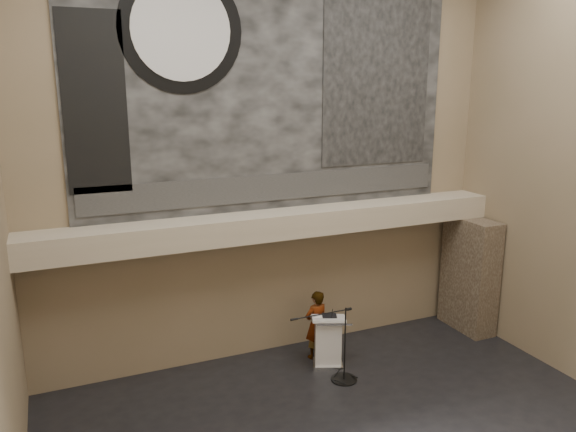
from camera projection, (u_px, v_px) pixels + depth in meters
name	position (u px, v px, depth m)	size (l,w,h in m)	color
wall_back	(273.00, 158.00, 11.52)	(10.00, 0.02, 8.50)	#7A694D
soffit	(280.00, 224.00, 11.47)	(10.00, 0.80, 0.50)	tan
sprinkler_left	(205.00, 246.00, 10.88)	(0.04, 0.04, 0.06)	#B2893D
sprinkler_right	(362.00, 228.00, 12.22)	(0.04, 0.04, 0.06)	#B2893D
banner	(273.00, 86.00, 11.16)	(8.00, 0.05, 5.00)	black
banner_text_strip	(274.00, 187.00, 11.60)	(7.76, 0.02, 0.55)	#2C2C2C
banner_clock_rim	(181.00, 30.00, 10.19)	(2.30, 2.30, 0.02)	black
banner_clock_face	(182.00, 30.00, 10.18)	(1.84, 1.84, 0.02)	silver
banner_building_print	(377.00, 81.00, 12.02)	(2.60, 0.02, 3.60)	black
banner_brick_print	(95.00, 104.00, 9.88)	(1.10, 0.02, 3.20)	black
stone_pier	(469.00, 274.00, 13.24)	(0.60, 1.40, 2.70)	#413428
lectern	(328.00, 341.00, 11.58)	(0.82, 0.71, 1.13)	silver
binder	(329.00, 316.00, 11.46)	(0.29, 0.23, 0.04)	black
papers	(322.00, 319.00, 11.35)	(0.21, 0.29, 0.01)	white
speaker_person	(316.00, 325.00, 11.92)	(0.55, 0.36, 1.50)	white
mic_stand	(342.00, 370.00, 11.10)	(1.42, 0.52, 1.54)	black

